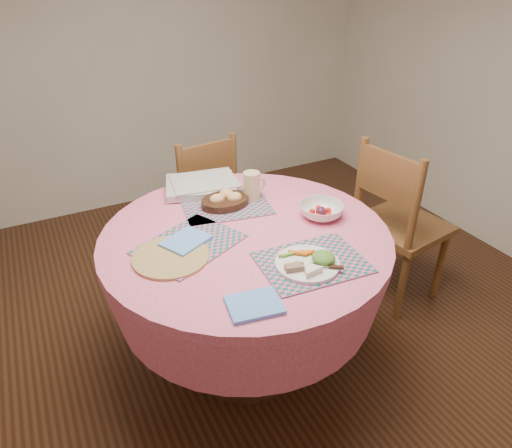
# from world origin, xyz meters

# --- Properties ---
(ground) EXTENTS (4.00, 4.00, 0.00)m
(ground) POSITION_xyz_m (0.00, 0.00, 0.00)
(ground) COLOR #331C0F
(ground) RESTS_ON ground
(dining_table) EXTENTS (1.24, 1.24, 0.75)m
(dining_table) POSITION_xyz_m (0.00, 0.00, 0.56)
(dining_table) COLOR pink
(dining_table) RESTS_ON ground
(chair_right) EXTENTS (0.49, 0.50, 0.96)m
(chair_right) POSITION_xyz_m (0.97, 0.09, 0.50)
(chair_right) COLOR brown
(chair_right) RESTS_ON ground
(chair_back) EXTENTS (0.45, 0.44, 0.90)m
(chair_back) POSITION_xyz_m (0.13, 0.90, 0.47)
(chair_back) COLOR brown
(chair_back) RESTS_ON ground
(placemat_front) EXTENTS (0.42, 0.33, 0.01)m
(placemat_front) POSITION_xyz_m (0.13, -0.32, 0.75)
(placemat_front) COLOR #126552
(placemat_front) RESTS_ON dining_table
(placemat_left) EXTENTS (0.49, 0.44, 0.01)m
(placemat_left) POSITION_xyz_m (-0.25, 0.02, 0.75)
(placemat_left) COLOR #126552
(placemat_left) RESTS_ON dining_table
(placemat_back) EXTENTS (0.45, 0.36, 0.01)m
(placemat_back) POSITION_xyz_m (0.03, 0.26, 0.75)
(placemat_back) COLOR #126552
(placemat_back) RESTS_ON dining_table
(wicker_trivet) EXTENTS (0.30, 0.30, 0.01)m
(wicker_trivet) POSITION_xyz_m (-0.34, -0.04, 0.76)
(wicker_trivet) COLOR #9E8044
(wicker_trivet) RESTS_ON dining_table
(napkin_near) EXTENTS (0.20, 0.17, 0.01)m
(napkin_near) POSITION_xyz_m (-0.18, -0.44, 0.76)
(napkin_near) COLOR #6098F7
(napkin_near) RESTS_ON dining_table
(napkin_far) EXTENTS (0.22, 0.21, 0.01)m
(napkin_far) POSITION_xyz_m (-0.25, 0.03, 0.76)
(napkin_far) COLOR #6098F7
(napkin_far) RESTS_ON placemat_left
(dinner_plate) EXTENTS (0.25, 0.25, 0.05)m
(dinner_plate) POSITION_xyz_m (0.11, -0.33, 0.77)
(dinner_plate) COLOR white
(dinner_plate) RESTS_ON placemat_front
(bread_bowl) EXTENTS (0.23, 0.23, 0.08)m
(bread_bowl) POSITION_xyz_m (0.02, 0.26, 0.78)
(bread_bowl) COLOR black
(bread_bowl) RESTS_ON placemat_back
(latte_mug) EXTENTS (0.12, 0.08, 0.14)m
(latte_mug) POSITION_xyz_m (0.16, 0.26, 0.82)
(latte_mug) COLOR #C8BA8A
(latte_mug) RESTS_ON placemat_back
(fruit_bowl) EXTENTS (0.21, 0.21, 0.06)m
(fruit_bowl) POSITION_xyz_m (0.36, -0.03, 0.78)
(fruit_bowl) COLOR white
(fruit_bowl) RESTS_ON dining_table
(newspaper_stack) EXTENTS (0.41, 0.36, 0.04)m
(newspaper_stack) POSITION_xyz_m (-0.01, 0.48, 0.78)
(newspaper_stack) COLOR silver
(newspaper_stack) RESTS_ON dining_table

